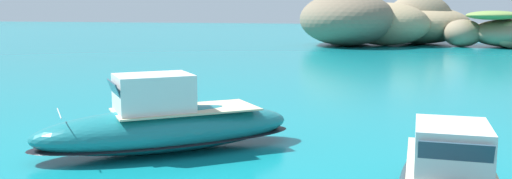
% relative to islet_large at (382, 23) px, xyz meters
% --- Properties ---
extents(islet_large, '(28.00, 28.34, 7.54)m').
position_rel_islet_large_xyz_m(islet_large, '(0.00, 0.00, 0.00)').
color(islet_large, '#9E8966').
rests_on(islet_large, ground).
extents(islet_small, '(16.66, 13.74, 4.94)m').
position_rel_islet_large_xyz_m(islet_small, '(15.81, -1.13, -1.07)').
color(islet_small, '#84755B').
rests_on(islet_small, ground).
extents(motorboat_teal, '(8.85, 8.28, 2.75)m').
position_rel_islet_large_xyz_m(motorboat_teal, '(-2.05, -63.92, -2.25)').
color(motorboat_teal, '#19727A').
rests_on(motorboat_teal, ground).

